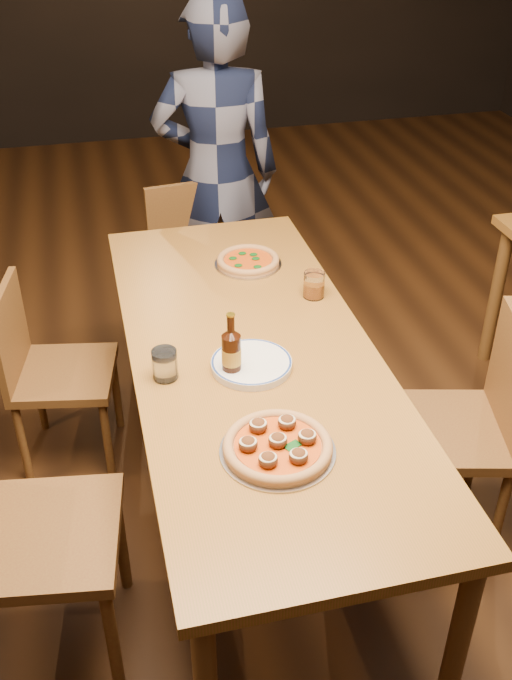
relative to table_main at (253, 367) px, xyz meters
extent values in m
plane|color=black|center=(0.00, 0.00, -0.68)|extent=(9.00, 9.00, 0.00)
cube|color=brown|center=(0.00, 0.00, 0.05)|extent=(0.80, 2.00, 0.04)
cylinder|color=brown|center=(-0.34, 0.94, -0.32)|extent=(0.06, 0.06, 0.71)
cylinder|color=brown|center=(0.34, -0.94, -0.32)|extent=(0.06, 0.06, 0.71)
cylinder|color=brown|center=(0.34, 0.94, -0.32)|extent=(0.06, 0.06, 0.71)
cylinder|color=brown|center=(1.36, 0.74, -0.32)|extent=(0.06, 0.06, 0.71)
cylinder|color=#B7B7BF|center=(-0.05, -0.50, 0.07)|extent=(0.32, 0.32, 0.01)
cylinder|color=#C67D52|center=(-0.05, -0.50, 0.09)|extent=(0.30, 0.30, 0.02)
torus|color=#C67D52|center=(-0.05, -0.50, 0.09)|extent=(0.30, 0.30, 0.03)
cylinder|color=#A02909|center=(-0.05, -0.50, 0.10)|extent=(0.24, 0.24, 0.00)
cylinder|color=#B7B7BF|center=(0.12, 0.59, 0.07)|extent=(0.27, 0.27, 0.01)
cylinder|color=#C67D52|center=(0.12, 0.59, 0.08)|extent=(0.25, 0.25, 0.02)
torus|color=#C67D52|center=(0.12, 0.59, 0.09)|extent=(0.25, 0.25, 0.03)
cylinder|color=#A02909|center=(0.12, 0.59, 0.09)|extent=(0.19, 0.19, 0.00)
cylinder|color=white|center=(-0.03, -0.10, 0.08)|extent=(0.26, 0.26, 0.02)
cylinder|color=black|center=(-0.10, -0.12, 0.14)|extent=(0.06, 0.06, 0.15)
cylinder|color=black|center=(-0.10, -0.12, 0.25)|extent=(0.02, 0.02, 0.07)
cylinder|color=gold|center=(-0.10, -0.12, 0.14)|extent=(0.06, 0.06, 0.05)
cylinder|color=white|center=(-0.30, -0.09, 0.12)|extent=(0.08, 0.08, 0.10)
cylinder|color=#B05713|center=(0.30, 0.29, 0.12)|extent=(0.08, 0.08, 0.10)
imported|color=black|center=(0.15, 1.38, 0.15)|extent=(0.66, 0.48, 1.65)
camera|label=1|loc=(-0.47, -2.02, 1.48)|focal=40.00mm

